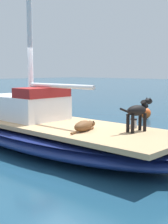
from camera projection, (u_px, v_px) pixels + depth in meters
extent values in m
plane|color=navy|center=(55.00, 149.00, 7.94)|extent=(120.00, 120.00, 0.00)
ellipsoid|color=navy|center=(55.00, 138.00, 7.90)|extent=(2.57, 7.23, 0.56)
ellipsoid|color=navy|center=(54.00, 131.00, 7.88)|extent=(2.59, 7.26, 0.08)
cube|color=tan|center=(54.00, 125.00, 7.86)|extent=(2.12, 6.64, 0.10)
cylinder|color=silver|center=(59.00, 86.00, 7.60)|extent=(0.10, 2.20, 0.10)
cube|color=silver|center=(24.00, 107.00, 8.63)|extent=(1.42, 2.21, 0.60)
cube|color=maroon|center=(42.00, 92.00, 8.05)|extent=(1.34, 0.71, 0.24)
ellipsoid|color=black|center=(137.00, 110.00, 6.63)|extent=(0.55, 0.29, 0.22)
cylinder|color=black|center=(140.00, 121.00, 6.82)|extent=(0.07, 0.07, 0.38)
cylinder|color=black|center=(145.00, 122.00, 6.72)|extent=(0.07, 0.07, 0.38)
cylinder|color=black|center=(128.00, 123.00, 6.60)|extent=(0.07, 0.07, 0.38)
cylinder|color=black|center=(133.00, 124.00, 6.50)|extent=(0.07, 0.07, 0.38)
cylinder|color=black|center=(144.00, 104.00, 6.75)|extent=(0.20, 0.14, 0.19)
ellipsoid|color=black|center=(148.00, 101.00, 6.82)|extent=(0.24, 0.16, 0.13)
cone|color=black|center=(147.00, 98.00, 6.85)|extent=(0.05, 0.05, 0.06)
cone|color=black|center=(150.00, 99.00, 6.78)|extent=(0.05, 0.05, 0.06)
torus|color=black|center=(144.00, 104.00, 6.75)|extent=(0.13, 0.15, 0.10)
cylinder|color=black|center=(124.00, 110.00, 6.40)|extent=(0.23, 0.07, 0.12)
ellipsoid|color=brown|center=(83.00, 126.00, 6.74)|extent=(0.64, 0.40, 0.22)
ellipsoid|color=brown|center=(92.00, 124.00, 7.06)|extent=(0.23, 0.17, 0.13)
cone|color=black|center=(90.00, 121.00, 7.07)|extent=(0.05, 0.05, 0.05)
cone|color=black|center=(94.00, 122.00, 7.03)|extent=(0.05, 0.05, 0.05)
cylinder|color=brown|center=(86.00, 128.00, 6.96)|extent=(0.19, 0.10, 0.06)
cylinder|color=brown|center=(91.00, 128.00, 6.90)|extent=(0.19, 0.10, 0.06)
cylinder|color=brown|center=(74.00, 133.00, 6.41)|extent=(0.18, 0.08, 0.04)
cylinder|color=#B7B7BC|center=(134.00, 126.00, 7.13)|extent=(0.16, 0.16, 0.08)
cylinder|color=#B7B7BC|center=(134.00, 122.00, 7.12)|extent=(0.13, 0.13, 0.10)
cylinder|color=black|center=(134.00, 119.00, 7.11)|extent=(0.15, 0.15, 0.03)
sphere|color=#E55119|center=(145.00, 113.00, 12.93)|extent=(0.44, 0.44, 0.44)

